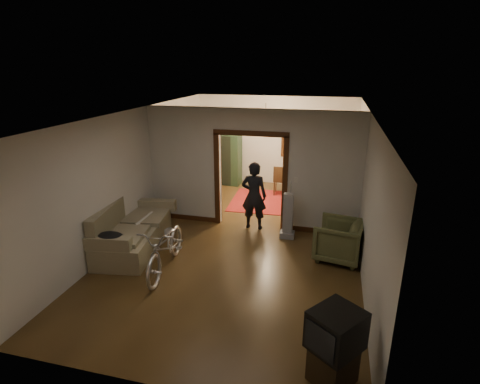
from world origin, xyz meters
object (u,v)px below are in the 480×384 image
(bicycle, at_px, (166,247))
(armchair, at_px, (338,240))
(locker, at_px, (228,160))
(person, at_px, (254,196))
(sofa, at_px, (133,225))
(desk, at_px, (302,177))

(bicycle, relative_size, armchair, 2.07)
(locker, bearing_deg, armchair, -45.54)
(person, height_order, locker, person)
(armchair, height_order, locker, locker)
(armchair, bearing_deg, person, -108.09)
(locker, bearing_deg, sofa, -93.68)
(bicycle, xyz_separation_m, armchair, (3.14, 1.25, -0.08))
(sofa, distance_m, person, 2.79)
(bicycle, xyz_separation_m, locker, (-0.34, 5.47, 0.32))
(sofa, height_order, bicycle, sofa)
(bicycle, bearing_deg, desk, 63.55)
(bicycle, height_order, person, person)
(sofa, xyz_separation_m, desk, (3.12, 4.72, -0.11))
(armchair, xyz_separation_m, desk, (-1.09, 4.16, 0.00))
(armchair, relative_size, person, 0.55)
(sofa, xyz_separation_m, armchair, (4.21, 0.56, -0.11))
(bicycle, bearing_deg, sofa, 141.52)
(locker, xyz_separation_m, desk, (2.39, -0.06, -0.40))
(sofa, xyz_separation_m, bicycle, (1.07, -0.69, -0.03))
(bicycle, distance_m, person, 2.61)
(sofa, relative_size, armchair, 2.50)
(person, relative_size, locker, 1.00)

